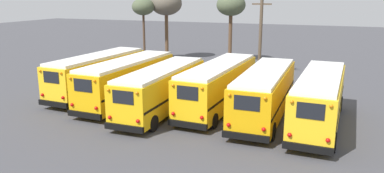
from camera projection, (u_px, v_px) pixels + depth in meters
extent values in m
plane|color=#424247|center=(192.00, 109.00, 25.84)|extent=(160.00, 160.00, 0.00)
cube|color=yellow|center=(98.00, 74.00, 29.36)|extent=(2.90, 9.93, 2.59)
cube|color=white|center=(97.00, 56.00, 29.02)|extent=(2.69, 9.53, 0.20)
cube|color=black|center=(53.00, 104.00, 25.23)|extent=(2.46, 0.32, 0.36)
cube|color=black|center=(51.00, 77.00, 24.82)|extent=(1.32, 0.10, 0.78)
sphere|color=red|center=(42.00, 95.00, 25.45)|extent=(0.22, 0.22, 0.22)
sphere|color=orange|center=(40.00, 71.00, 25.06)|extent=(0.18, 0.18, 0.18)
sphere|color=red|center=(63.00, 98.00, 24.74)|extent=(0.22, 0.22, 0.22)
sphere|color=orange|center=(61.00, 73.00, 24.34)|extent=(0.18, 0.18, 0.18)
cube|color=black|center=(86.00, 75.00, 29.88)|extent=(0.51, 9.62, 0.14)
cube|color=black|center=(111.00, 78.00, 28.92)|extent=(0.51, 9.62, 0.14)
cylinder|color=black|center=(114.00, 78.00, 33.28)|extent=(0.33, 1.06, 1.05)
cylinder|color=black|center=(136.00, 80.00, 32.39)|extent=(0.33, 1.06, 1.05)
cylinder|color=black|center=(55.00, 98.00, 26.87)|extent=(0.33, 1.06, 1.05)
cylinder|color=black|center=(80.00, 101.00, 25.98)|extent=(0.33, 1.06, 1.05)
cube|color=#EAAA0F|center=(128.00, 80.00, 27.21)|extent=(2.80, 9.95, 2.63)
cube|color=white|center=(127.00, 61.00, 26.87)|extent=(2.59, 9.55, 0.20)
cube|color=black|center=(85.00, 115.00, 23.04)|extent=(2.49, 0.29, 0.36)
cube|color=black|center=(83.00, 85.00, 22.62)|extent=(1.34, 0.08, 0.79)
sphere|color=red|center=(72.00, 105.00, 23.25)|extent=(0.22, 0.22, 0.22)
sphere|color=orange|center=(70.00, 78.00, 22.85)|extent=(0.18, 0.18, 0.18)
sphere|color=red|center=(96.00, 108.00, 22.55)|extent=(0.22, 0.22, 0.22)
sphere|color=orange|center=(94.00, 81.00, 22.15)|extent=(0.18, 0.18, 0.18)
cube|color=black|center=(114.00, 82.00, 27.72)|extent=(0.39, 9.66, 0.14)
cube|color=black|center=(143.00, 85.00, 26.78)|extent=(0.39, 9.66, 0.14)
cylinder|color=black|center=(141.00, 84.00, 31.16)|extent=(0.31, 0.95, 0.94)
cylinder|color=black|center=(165.00, 87.00, 30.29)|extent=(0.31, 0.95, 0.94)
cylinder|color=black|center=(84.00, 107.00, 24.68)|extent=(0.31, 0.95, 0.94)
cylinder|color=black|center=(113.00, 112.00, 23.81)|extent=(0.31, 0.95, 0.94)
cube|color=yellow|center=(162.00, 89.00, 25.01)|extent=(2.40, 9.84, 2.49)
cube|color=white|center=(162.00, 69.00, 24.69)|extent=(2.21, 9.45, 0.20)
cube|color=black|center=(124.00, 128.00, 20.77)|extent=(2.43, 0.20, 0.36)
cube|color=black|center=(123.00, 97.00, 20.38)|extent=(1.31, 0.03, 0.75)
sphere|color=red|center=(110.00, 117.00, 20.96)|extent=(0.22, 0.22, 0.22)
sphere|color=orange|center=(108.00, 90.00, 20.58)|extent=(0.18, 0.18, 0.18)
sphere|color=red|center=(138.00, 121.00, 20.33)|extent=(0.22, 0.22, 0.22)
sphere|color=orange|center=(137.00, 93.00, 19.95)|extent=(0.18, 0.18, 0.18)
cube|color=black|center=(146.00, 90.00, 25.47)|extent=(0.04, 9.64, 0.14)
cube|color=black|center=(179.00, 93.00, 24.63)|extent=(0.04, 9.64, 0.14)
cylinder|color=black|center=(170.00, 91.00, 28.93)|extent=(0.28, 0.97, 0.97)
cylinder|color=black|center=(197.00, 93.00, 28.15)|extent=(0.28, 0.97, 0.97)
cylinder|color=black|center=(120.00, 119.00, 22.38)|extent=(0.28, 0.97, 0.97)
cylinder|color=black|center=(153.00, 123.00, 21.60)|extent=(0.28, 0.97, 0.97)
cube|color=yellow|center=(219.00, 86.00, 25.66)|extent=(2.86, 10.41, 2.63)
cube|color=white|center=(219.00, 65.00, 25.32)|extent=(2.65, 9.98, 0.20)
cube|color=black|center=(187.00, 125.00, 21.32)|extent=(2.43, 0.31, 0.36)
cube|color=black|center=(187.00, 93.00, 20.90)|extent=(1.31, 0.09, 0.79)
sphere|color=red|center=(173.00, 114.00, 21.53)|extent=(0.22, 0.22, 0.22)
sphere|color=orange|center=(173.00, 85.00, 21.13)|extent=(0.18, 0.18, 0.18)
sphere|color=red|center=(202.00, 118.00, 20.83)|extent=(0.22, 0.22, 0.22)
sphere|color=orange|center=(202.00, 88.00, 20.43)|extent=(0.18, 0.18, 0.18)
cube|color=black|center=(202.00, 87.00, 26.18)|extent=(0.50, 10.09, 0.14)
cube|color=black|center=(235.00, 90.00, 25.23)|extent=(0.50, 10.09, 0.14)
cylinder|color=black|center=(222.00, 88.00, 29.79)|extent=(0.32, 0.94, 0.92)
cylinder|color=black|center=(249.00, 91.00, 28.92)|extent=(0.32, 0.94, 0.92)
cylinder|color=black|center=(180.00, 116.00, 22.95)|extent=(0.32, 0.94, 0.92)
cylinder|color=black|center=(214.00, 121.00, 22.08)|extent=(0.32, 0.94, 0.92)
cube|color=#E5A00C|center=(265.00, 93.00, 23.75)|extent=(2.49, 10.08, 2.56)
cube|color=white|center=(266.00, 72.00, 23.42)|extent=(2.29, 9.68, 0.20)
cube|color=black|center=(245.00, 137.00, 19.42)|extent=(2.51, 0.21, 0.36)
cube|color=black|center=(247.00, 103.00, 19.01)|extent=(1.35, 0.03, 0.77)
sphere|color=red|center=(229.00, 125.00, 19.61)|extent=(0.22, 0.22, 0.22)
sphere|color=orange|center=(229.00, 95.00, 19.22)|extent=(0.18, 0.18, 0.18)
sphere|color=red|center=(264.00, 129.00, 18.96)|extent=(0.22, 0.22, 0.22)
sphere|color=orange|center=(265.00, 98.00, 18.57)|extent=(0.18, 0.18, 0.18)
cube|color=black|center=(245.00, 94.00, 24.23)|extent=(0.06, 9.87, 0.14)
cube|color=black|center=(284.00, 98.00, 23.35)|extent=(0.06, 9.87, 0.14)
cylinder|color=black|center=(258.00, 94.00, 27.80)|extent=(0.28, 1.03, 1.03)
cylinder|color=black|center=(290.00, 97.00, 26.99)|extent=(0.28, 1.03, 1.03)
cylinder|color=black|center=(231.00, 126.00, 21.04)|extent=(0.28, 1.03, 1.03)
cylinder|color=black|center=(272.00, 131.00, 20.23)|extent=(0.28, 1.03, 1.03)
cube|color=yellow|center=(319.00, 99.00, 22.16)|extent=(2.75, 10.07, 2.62)
cube|color=white|center=(321.00, 76.00, 21.83)|extent=(2.54, 9.66, 0.20)
cube|color=black|center=(308.00, 148.00, 17.95)|extent=(2.41, 0.29, 0.36)
cube|color=black|center=(311.00, 111.00, 17.53)|extent=(1.29, 0.08, 0.79)
sphere|color=red|center=(290.00, 135.00, 18.15)|extent=(0.22, 0.22, 0.22)
sphere|color=orange|center=(292.00, 102.00, 17.75)|extent=(0.18, 0.18, 0.18)
sphere|color=red|center=(328.00, 140.00, 17.47)|extent=(0.22, 0.22, 0.22)
sphere|color=orange|center=(331.00, 106.00, 17.07)|extent=(0.18, 0.18, 0.18)
cube|color=black|center=(298.00, 100.00, 22.67)|extent=(0.41, 9.77, 0.14)
cube|color=black|center=(340.00, 105.00, 21.75)|extent=(0.41, 9.77, 0.14)
cylinder|color=black|center=(306.00, 100.00, 26.15)|extent=(0.32, 1.05, 1.04)
cylinder|color=black|center=(340.00, 104.00, 25.30)|extent=(0.32, 1.05, 1.04)
cylinder|color=black|center=(289.00, 136.00, 19.57)|extent=(0.32, 1.05, 1.04)
cylinder|color=black|center=(333.00, 142.00, 18.73)|extent=(0.32, 1.05, 1.04)
cylinder|color=brown|center=(260.00, 36.00, 34.99)|extent=(0.30, 0.30, 7.82)
cube|color=brown|center=(262.00, 4.00, 34.29)|extent=(1.80, 0.14, 0.14)
cylinder|color=#473323|center=(144.00, 37.00, 43.96)|extent=(0.27, 0.27, 5.66)
ellipsoid|color=#4C563D|center=(143.00, 7.00, 43.11)|extent=(2.60, 2.60, 1.95)
cylinder|color=brown|center=(230.00, 38.00, 43.17)|extent=(0.42, 0.42, 5.70)
ellipsoid|color=#4C563D|center=(231.00, 5.00, 42.28)|extent=(3.29, 3.29, 2.46)
cylinder|color=brown|center=(167.00, 36.00, 45.01)|extent=(0.41, 0.41, 5.70)
ellipsoid|color=#5B5447|center=(166.00, 3.00, 44.08)|extent=(3.72, 3.72, 2.79)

